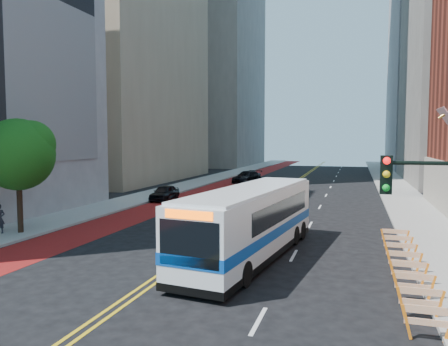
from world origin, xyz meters
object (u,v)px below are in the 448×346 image
transit_bus (252,221)px  car_b (251,187)px  traffic_signal (434,219)px  car_a (165,193)px  car_c (247,177)px  street_tree (19,152)px

transit_bus → car_b: size_ratio=3.12×
traffic_signal → transit_bus: size_ratio=0.41×
traffic_signal → car_a: size_ratio=1.21×
traffic_signal → car_c: (-15.29, 43.36, -2.95)m
car_a → car_c: size_ratio=0.78×
traffic_signal → car_c: 46.07m
street_tree → car_b: street_tree is taller
car_a → street_tree: bearing=-98.4°
street_tree → traffic_signal: 22.79m
street_tree → car_c: street_tree is taller
car_b → car_a: bearing=-143.1°
transit_bus → car_b: (-5.77, 24.14, -1.10)m
car_a → car_b: size_ratio=1.05×
car_a → car_c: bearing=77.7°
street_tree → car_b: 25.00m
street_tree → transit_bus: bearing=-4.0°
traffic_signal → car_b: bearing=110.5°
transit_bus → car_b: 24.84m
traffic_signal → car_a: 31.71m
traffic_signal → street_tree: bearing=155.2°
traffic_signal → transit_bus: (-6.48, 8.57, -1.97)m
car_a → car_b: car_a is taller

